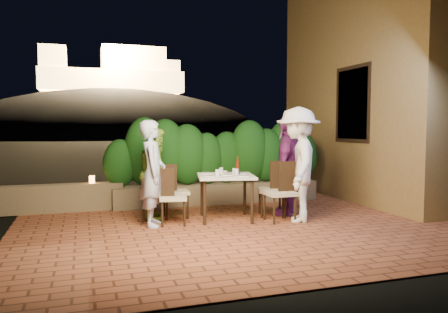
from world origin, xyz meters
name	(u,v)px	position (x,y,z in m)	size (l,w,h in m)	color
ground	(250,230)	(0.00, 0.00, -0.02)	(400.00, 400.00, 0.00)	black
terrace_floor	(239,226)	(0.00, 0.50, -0.07)	(7.00, 6.00, 0.15)	brown
building_wall	(371,83)	(3.60, 2.00, 2.50)	(1.60, 5.00, 5.00)	olive
window_pane	(354,104)	(2.82, 1.50, 2.00)	(0.08, 1.00, 1.40)	black
window_frame	(353,104)	(2.81, 1.50, 2.00)	(0.06, 1.15, 1.55)	black
planter	(218,193)	(0.20, 2.30, 0.20)	(4.20, 0.55, 0.40)	brown
hedge	(218,156)	(0.20, 2.30, 0.95)	(4.00, 0.70, 1.10)	#144212
parapet	(61,198)	(-2.80, 2.30, 0.25)	(2.20, 0.30, 0.50)	brown
hill	(114,164)	(2.00, 60.00, -4.00)	(52.00, 40.00, 22.00)	black
fortress	(112,65)	(2.00, 60.00, 10.50)	(26.00, 8.00, 8.00)	#FFCC7A
dining_table	(226,197)	(-0.15, 0.73, 0.38)	(0.91, 0.91, 0.75)	white
plate_nw	(211,176)	(-0.45, 0.58, 0.76)	(0.21, 0.21, 0.01)	white
plate_sw	(207,173)	(-0.39, 1.03, 0.76)	(0.25, 0.25, 0.01)	white
plate_ne	(242,176)	(0.04, 0.46, 0.76)	(0.24, 0.24, 0.01)	white
plate_se	(241,173)	(0.16, 0.86, 0.76)	(0.20, 0.20, 0.01)	white
plate_centre	(226,175)	(-0.15, 0.71, 0.76)	(0.24, 0.24, 0.01)	white
plate_front	(232,177)	(-0.17, 0.38, 0.76)	(0.19, 0.19, 0.01)	white
glass_nw	(217,173)	(-0.34, 0.59, 0.81)	(0.07, 0.07, 0.11)	silver
glass_sw	(221,171)	(-0.18, 0.89, 0.80)	(0.06, 0.06, 0.11)	silver
glass_ne	(237,172)	(0.00, 0.61, 0.80)	(0.06, 0.06, 0.11)	silver
glass_se	(234,171)	(0.04, 0.85, 0.80)	(0.06, 0.06, 0.10)	silver
beer_bottle	(237,165)	(0.05, 0.73, 0.91)	(0.06, 0.06, 0.32)	#431C0B
bowl	(223,172)	(-0.12, 0.99, 0.77)	(0.16, 0.16, 0.04)	white
chair_left_front	(173,196)	(-1.06, 0.64, 0.45)	(0.42, 0.42, 0.90)	black
chair_left_back	(176,191)	(-0.91, 1.15, 0.46)	(0.43, 0.43, 0.92)	black
chair_right_front	(280,192)	(0.64, 0.33, 0.49)	(0.45, 0.45, 0.98)	black
chair_right_back	(271,189)	(0.69, 0.77, 0.48)	(0.44, 0.44, 0.95)	black
diner_blue	(153,173)	(-1.38, 0.66, 0.83)	(0.60, 0.40, 1.65)	silver
diner_green	(157,173)	(-1.22, 1.23, 0.77)	(0.75, 0.58, 1.54)	#94C83E
diner_white	(298,165)	(0.93, 0.25, 0.93)	(1.21, 0.69, 1.87)	white
diner_purple	(288,165)	(1.02, 0.81, 0.87)	(1.02, 0.43, 1.74)	#7C2A7E
parapet_lamp	(92,179)	(-2.25, 2.30, 0.57)	(0.10, 0.10, 0.14)	orange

